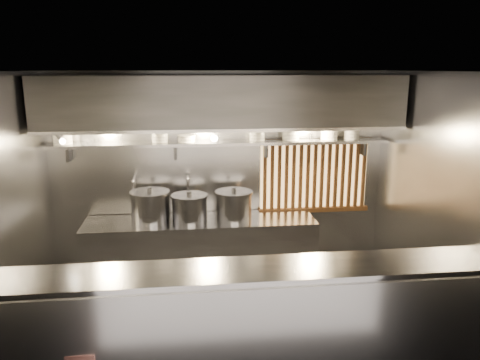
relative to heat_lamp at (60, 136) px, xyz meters
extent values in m
plane|color=black|center=(1.90, -0.85, -2.07)|extent=(4.50, 4.50, 0.00)
plane|color=black|center=(1.90, -0.85, 0.73)|extent=(4.50, 4.50, 0.00)
plane|color=gray|center=(1.90, 0.65, -0.67)|extent=(4.50, 0.00, 4.50)
plane|color=gray|center=(-0.35, -0.85, -0.67)|extent=(0.00, 3.00, 3.00)
plane|color=gray|center=(4.15, -0.85, -0.67)|extent=(0.00, 3.00, 3.00)
cube|color=#949499|center=(1.90, -1.80, -1.52)|extent=(4.50, 0.50, 1.10)
cube|color=#939399|center=(1.90, -2.06, -1.52)|extent=(4.50, 0.02, 1.01)
cube|color=#949499|center=(1.90, -1.80, -0.95)|extent=(4.50, 0.56, 0.03)
cube|color=#949499|center=(1.60, 0.28, -1.62)|extent=(3.00, 0.70, 0.90)
cube|color=#949499|center=(1.90, 0.47, -0.19)|extent=(4.40, 0.34, 0.04)
cube|color=#2D2D30|center=(1.90, 0.25, 0.36)|extent=(4.40, 0.80, 0.65)
cube|color=#949499|center=(1.90, -0.15, 0.05)|extent=(4.40, 0.03, 0.04)
cube|color=#FFC772|center=(3.20, 0.63, -0.69)|extent=(1.50, 0.02, 0.92)
cube|color=brown|center=(3.20, 0.58, -0.20)|extent=(1.56, 0.06, 0.06)
cube|color=brown|center=(3.20, 0.58, -1.18)|extent=(1.56, 0.06, 0.06)
cube|color=brown|center=(2.50, 0.58, -0.69)|extent=(0.04, 0.04, 0.92)
cube|color=brown|center=(2.60, 0.58, -0.69)|extent=(0.04, 0.04, 0.92)
cube|color=brown|center=(2.70, 0.58, -0.69)|extent=(0.04, 0.04, 0.92)
cube|color=brown|center=(2.80, 0.58, -0.69)|extent=(0.04, 0.04, 0.92)
cube|color=brown|center=(2.90, 0.58, -0.69)|extent=(0.04, 0.04, 0.92)
cube|color=brown|center=(3.00, 0.58, -0.69)|extent=(0.04, 0.04, 0.92)
cube|color=brown|center=(3.10, 0.58, -0.69)|extent=(0.04, 0.04, 0.92)
cube|color=brown|center=(3.20, 0.58, -0.69)|extent=(0.04, 0.04, 0.92)
cube|color=brown|center=(3.30, 0.58, -0.69)|extent=(0.04, 0.04, 0.92)
cube|color=brown|center=(3.40, 0.58, -0.69)|extent=(0.04, 0.04, 0.92)
cube|color=brown|center=(3.50, 0.58, -0.69)|extent=(0.04, 0.04, 0.92)
cube|color=brown|center=(3.60, 0.58, -0.69)|extent=(0.04, 0.04, 0.92)
cube|color=brown|center=(3.70, 0.58, -0.69)|extent=(0.04, 0.04, 0.92)
cube|color=brown|center=(3.80, 0.58, -0.69)|extent=(0.04, 0.04, 0.92)
cube|color=brown|center=(3.90, 0.58, -0.69)|extent=(0.04, 0.04, 0.92)
cylinder|color=silver|center=(0.75, 0.60, -0.88)|extent=(0.03, 0.03, 0.48)
sphere|color=silver|center=(0.75, 0.60, -0.64)|extent=(0.04, 0.04, 0.04)
cylinder|color=silver|center=(0.75, 0.47, -0.64)|extent=(0.03, 0.26, 0.03)
sphere|color=silver|center=(0.75, 0.34, -0.64)|extent=(0.04, 0.04, 0.04)
cylinder|color=silver|center=(0.75, 0.34, -0.71)|extent=(0.03, 0.03, 0.14)
cylinder|color=silver|center=(1.45, 0.60, -0.88)|extent=(0.03, 0.03, 0.48)
sphere|color=silver|center=(1.45, 0.60, -0.64)|extent=(0.04, 0.04, 0.04)
cylinder|color=silver|center=(1.45, 0.47, -0.64)|extent=(0.03, 0.26, 0.03)
sphere|color=silver|center=(1.45, 0.34, -0.64)|extent=(0.04, 0.04, 0.04)
cylinder|color=silver|center=(1.45, 0.34, -0.71)|extent=(0.03, 0.03, 0.14)
cone|color=#949499|center=(0.00, 0.00, 0.00)|extent=(0.25, 0.27, 0.20)
sphere|color=#FFE0B2|center=(0.03, -0.02, -0.06)|extent=(0.07, 0.07, 0.07)
cylinder|color=#2D2D30|center=(0.00, 0.10, 0.08)|extent=(0.02, 0.22, 0.02)
cylinder|color=#2D2D30|center=(1.80, 0.35, -0.03)|extent=(0.01, 0.01, 0.12)
sphere|color=#FFE0B2|center=(1.80, 0.35, -0.11)|extent=(0.09, 0.09, 0.09)
cylinder|color=#949499|center=(0.96, 0.31, -0.98)|extent=(0.63, 0.63, 0.37)
cylinder|color=#949499|center=(0.96, 0.31, -0.78)|extent=(0.67, 0.67, 0.03)
cylinder|color=#2D2D30|center=(0.96, 0.31, -0.75)|extent=(0.06, 0.06, 0.04)
cylinder|color=#949499|center=(1.46, 0.26, -1.01)|extent=(0.49, 0.49, 0.32)
cylinder|color=#949499|center=(1.46, 0.26, -0.83)|extent=(0.52, 0.52, 0.03)
cylinder|color=#2D2D30|center=(1.46, 0.26, -0.80)|extent=(0.06, 0.06, 0.04)
cylinder|color=#949499|center=(2.04, 0.26, -0.99)|extent=(0.52, 0.52, 0.35)
cylinder|color=#949499|center=(2.04, 0.26, -0.80)|extent=(0.55, 0.55, 0.03)
cylinder|color=#2D2D30|center=(2.04, 0.26, -0.77)|extent=(0.06, 0.06, 0.04)
cylinder|color=silver|center=(-0.09, 0.47, -0.15)|extent=(0.23, 0.23, 0.03)
cylinder|color=silver|center=(-0.09, 0.47, -0.11)|extent=(0.23, 0.23, 0.03)
cylinder|color=silver|center=(-0.09, 0.47, -0.07)|extent=(0.23, 0.23, 0.03)
cylinder|color=silver|center=(-0.09, 0.47, -0.03)|extent=(0.23, 0.23, 0.03)
cylinder|color=silver|center=(-0.09, 0.47, -0.01)|extent=(0.25, 0.25, 0.01)
cylinder|color=silver|center=(1.11, 0.47, -0.15)|extent=(0.20, 0.20, 0.03)
cylinder|color=silver|center=(1.11, 0.47, -0.11)|extent=(0.20, 0.20, 0.03)
cylinder|color=silver|center=(1.11, 0.47, -0.07)|extent=(0.20, 0.20, 0.03)
cylinder|color=silver|center=(1.11, 0.47, -0.04)|extent=(0.22, 0.22, 0.01)
cylinder|color=silver|center=(1.45, 0.47, -0.15)|extent=(0.22, 0.22, 0.03)
cylinder|color=silver|center=(1.45, 0.47, -0.11)|extent=(0.22, 0.22, 0.03)
cylinder|color=silver|center=(1.45, 0.47, -0.08)|extent=(0.24, 0.24, 0.01)
cylinder|color=silver|center=(2.37, 0.47, -0.15)|extent=(0.20, 0.20, 0.03)
cylinder|color=silver|center=(2.37, 0.47, -0.11)|extent=(0.20, 0.20, 0.03)
cylinder|color=silver|center=(2.37, 0.47, -0.07)|extent=(0.20, 0.20, 0.03)
cylinder|color=silver|center=(2.37, 0.47, -0.03)|extent=(0.20, 0.20, 0.03)
cylinder|color=silver|center=(2.37, 0.47, -0.01)|extent=(0.21, 0.21, 0.01)
cylinder|color=silver|center=(2.82, 0.47, -0.15)|extent=(0.22, 0.22, 0.03)
cylinder|color=silver|center=(2.82, 0.47, -0.11)|extent=(0.22, 0.22, 0.03)
cylinder|color=silver|center=(2.82, 0.47, -0.07)|extent=(0.22, 0.22, 0.03)
cylinder|color=silver|center=(2.82, 0.47, -0.03)|extent=(0.22, 0.22, 0.03)
cylinder|color=silver|center=(2.82, 0.47, -0.01)|extent=(0.24, 0.24, 0.01)
cylinder|color=silver|center=(3.34, 0.47, -0.15)|extent=(0.22, 0.22, 0.03)
cylinder|color=silver|center=(3.34, 0.47, -0.11)|extent=(0.22, 0.22, 0.03)
cylinder|color=silver|center=(3.34, 0.47, -0.07)|extent=(0.22, 0.22, 0.03)
cylinder|color=silver|center=(3.34, 0.47, -0.04)|extent=(0.24, 0.24, 0.01)
cylinder|color=silver|center=(3.65, 0.47, -0.15)|extent=(0.20, 0.20, 0.03)
cylinder|color=silver|center=(3.65, 0.47, -0.11)|extent=(0.20, 0.20, 0.03)
cylinder|color=silver|center=(3.65, 0.47, -0.07)|extent=(0.20, 0.20, 0.03)
cylinder|color=silver|center=(3.65, 0.47, -0.04)|extent=(0.22, 0.22, 0.01)
camera|label=1|loc=(1.44, -5.55, 0.76)|focal=35.00mm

